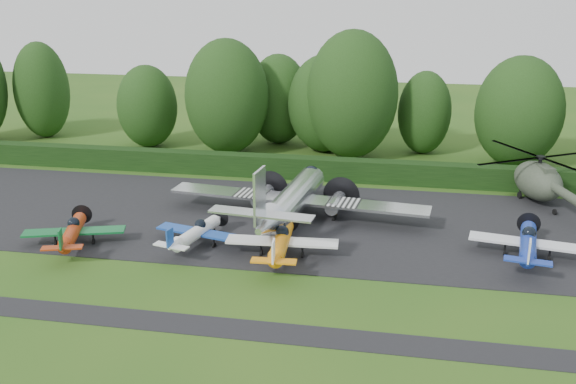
% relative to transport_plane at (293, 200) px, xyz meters
% --- Properties ---
extents(ground, '(160.00, 160.00, 0.00)m').
position_rel_transport_plane_xyz_m(ground, '(-0.75, -9.76, -1.80)').
color(ground, '#265417').
rests_on(ground, ground).
extents(apron, '(70.00, 18.00, 0.01)m').
position_rel_transport_plane_xyz_m(apron, '(-0.75, 0.24, -1.80)').
color(apron, black).
rests_on(apron, ground).
extents(taxiway_verge, '(70.00, 2.00, 0.00)m').
position_rel_transport_plane_xyz_m(taxiway_verge, '(-0.75, -15.76, -1.80)').
color(taxiway_verge, black).
rests_on(taxiway_verge, ground).
extents(hedgerow, '(90.00, 1.60, 2.00)m').
position_rel_transport_plane_xyz_m(hedgerow, '(-0.75, 11.24, -1.80)').
color(hedgerow, black).
rests_on(hedgerow, ground).
extents(transport_plane, '(20.20, 15.49, 6.47)m').
position_rel_transport_plane_xyz_m(transport_plane, '(0.00, 0.00, 0.00)').
color(transport_plane, white).
rests_on(transport_plane, ground).
extents(light_plane_red, '(6.84, 7.20, 2.63)m').
position_rel_transport_plane_xyz_m(light_plane_red, '(-13.99, -7.17, -0.71)').
color(light_plane_red, '#AA320F').
rests_on(light_plane_red, ground).
extents(light_plane_white, '(6.43, 6.76, 2.47)m').
position_rel_transport_plane_xyz_m(light_plane_white, '(-5.69, -5.62, -0.78)').
color(light_plane_white, white).
rests_on(light_plane_white, ground).
extents(light_plane_orange, '(7.41, 7.79, 2.85)m').
position_rel_transport_plane_xyz_m(light_plane_orange, '(0.40, -6.56, -0.62)').
color(light_plane_orange, orange).
rests_on(light_plane_orange, ground).
extents(light_plane_blue, '(7.47, 7.85, 2.87)m').
position_rel_transport_plane_xyz_m(light_plane_blue, '(16.23, -3.87, -0.61)').
color(light_plane_blue, '#1A349F').
rests_on(light_plane_blue, ground).
extents(helicopter, '(12.07, 14.13, 3.89)m').
position_rel_transport_plane_xyz_m(helicopter, '(18.90, 8.21, 0.28)').
color(helicopter, '#364031').
rests_on(helicopter, ground).
extents(tree_0, '(8.28, 8.28, 10.70)m').
position_rel_transport_plane_xyz_m(tree_0, '(18.66, 19.05, 3.54)').
color(tree_0, black).
rests_on(tree_0, ground).
extents(tree_1, '(6.68, 6.68, 9.83)m').
position_rel_transport_plane_xyz_m(tree_1, '(-5.75, 23.84, 3.10)').
color(tree_1, black).
rests_on(tree_1, ground).
extents(tree_2, '(8.60, 8.60, 11.85)m').
position_rel_transport_plane_xyz_m(tree_2, '(-10.19, 18.84, 4.11)').
color(tree_2, black).
rests_on(tree_2, ground).
extents(tree_3, '(9.14, 9.14, 12.87)m').
position_rel_transport_plane_xyz_m(tree_3, '(2.63, 19.32, 4.62)').
color(tree_3, black).
rests_on(tree_3, ground).
extents(tree_4, '(6.08, 6.08, 10.86)m').
position_rel_transport_plane_xyz_m(tree_4, '(-32.72, 21.83, 3.61)').
color(tree_4, black).
rests_on(tree_4, ground).
extents(tree_6, '(6.42, 6.42, 8.85)m').
position_rel_transport_plane_xyz_m(tree_6, '(-19.33, 19.82, 2.61)').
color(tree_6, black).
rests_on(tree_6, ground).
extents(tree_8, '(5.46, 5.46, 8.61)m').
position_rel_transport_plane_xyz_m(tree_8, '(9.91, 22.29, 2.49)').
color(tree_8, black).
rests_on(tree_8, ground).
extents(tree_10, '(7.84, 7.84, 10.21)m').
position_rel_transport_plane_xyz_m(tree_10, '(-0.28, 21.34, 3.29)').
color(tree_10, black).
rests_on(tree_10, ground).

